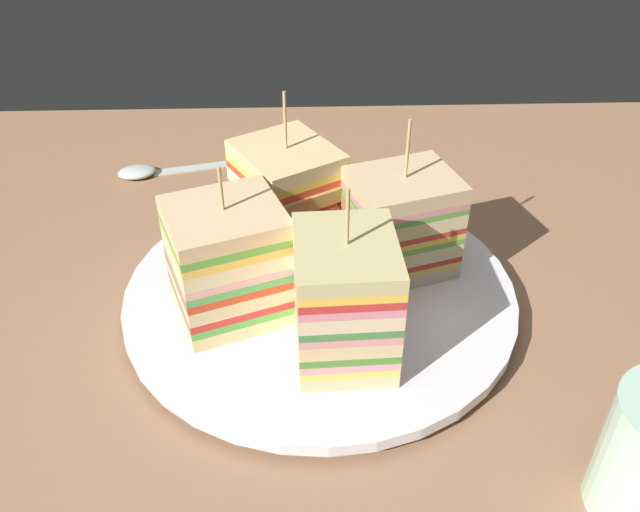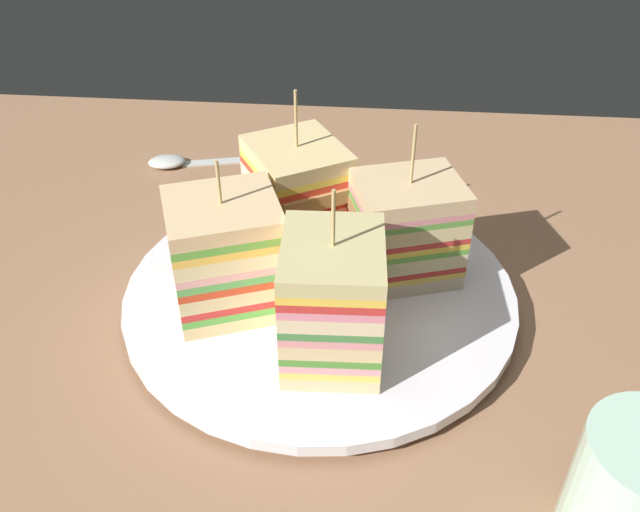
{
  "view_description": "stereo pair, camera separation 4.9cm",
  "coord_description": "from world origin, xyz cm",
  "views": [
    {
      "loc": [
        -1.35,
        -39.57,
        34.0
      ],
      "look_at": [
        0.0,
        0.0,
        4.66
      ],
      "focal_mm": 37.63,
      "sensor_mm": 36.0,
      "label": 1
    },
    {
      "loc": [
        3.57,
        -39.43,
        34.0
      ],
      "look_at": [
        0.0,
        0.0,
        4.66
      ],
      "focal_mm": 37.63,
      "sensor_mm": 36.0,
      "label": 2
    }
  ],
  "objects": [
    {
      "name": "sandwich_wedge_1",
      "position": [
        1.39,
        -6.63,
        6.05
      ],
      "size": [
        6.66,
        7.91,
        12.7
      ],
      "rotation": [
        0.0,
        0.0,
        7.9
      ],
      "color": "beige",
      "rests_on": "plate"
    },
    {
      "name": "sandwich_wedge_2",
      "position": [
        6.23,
        2.63,
        5.64
      ],
      "size": [
        9.18,
        8.28,
        12.54
      ],
      "rotation": [
        0.0,
        0.0,
        9.73
      ],
      "color": "beige",
      "rests_on": "plate"
    },
    {
      "name": "sandwich_wedge_3",
      "position": [
        -2.35,
        6.34,
        5.93
      ],
      "size": [
        9.65,
        9.99,
        13.11
      ],
      "rotation": [
        0.0,
        0.0,
        11.54
      ],
      "color": "beige",
      "rests_on": "plate"
    },
    {
      "name": "plate",
      "position": [
        0.0,
        0.0,
        1.0
      ],
      "size": [
        29.61,
        29.61,
        1.66
      ],
      "color": "white",
      "rests_on": "ground_plane"
    },
    {
      "name": "spoon",
      "position": [
        -16.09,
        20.98,
        0.41
      ],
      "size": [
        14.95,
        5.42,
        1.0
      ],
      "rotation": [
        0.0,
        0.0,
        3.38
      ],
      "color": "silver",
      "rests_on": "ground_plane"
    },
    {
      "name": "sandwich_wedge_0",
      "position": [
        -6.4,
        -2.18,
        5.94
      ],
      "size": [
        9.6,
        9.2,
        11.79
      ],
      "rotation": [
        0.0,
        0.0,
        6.64
      ],
      "color": "beige",
      "rests_on": "plate"
    },
    {
      "name": "ground_plane",
      "position": [
        0.0,
        0.0,
        -0.9
      ],
      "size": [
        97.26,
        73.72,
        1.8
      ],
      "primitive_type": "cube",
      "color": "#986D4E"
    }
  ]
}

